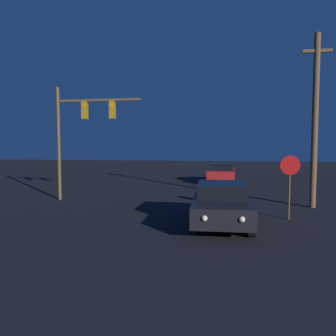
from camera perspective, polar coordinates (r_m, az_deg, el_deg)
car_near at (r=12.24m, az=9.21°, el=-6.06°), size 2.17×4.79×1.53m
car_far at (r=25.93m, az=9.34°, el=-0.75°), size 2.19×4.79×1.53m
traffic_signal_mast at (r=17.87m, az=-15.24°, el=7.21°), size 4.58×0.30×5.96m
stop_sign at (r=13.68m, az=20.44°, el=-1.10°), size 0.76×0.07×2.52m
utility_pole at (r=16.74m, az=24.23°, el=7.78°), size 1.28×0.28×8.02m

